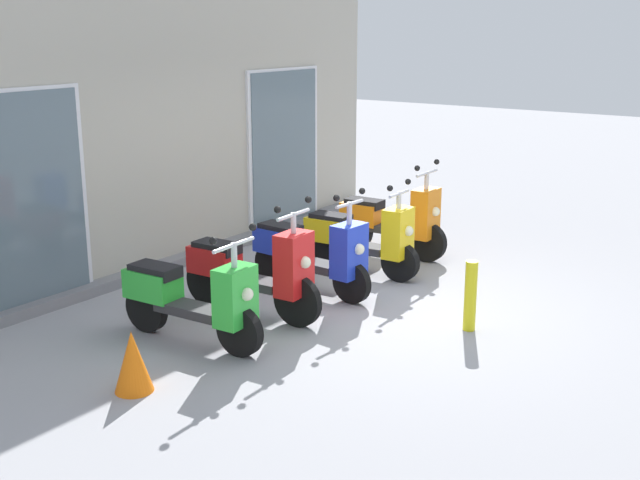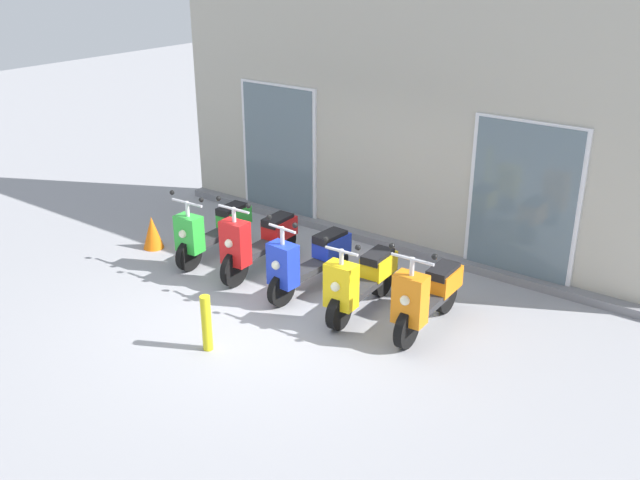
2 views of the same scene
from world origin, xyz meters
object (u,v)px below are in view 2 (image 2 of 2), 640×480
Objects in this scene: scooter_blue at (309,260)px; curb_bollard at (206,323)px; scooter_green at (214,229)px; scooter_red at (258,241)px; scooter_yellow at (361,280)px; scooter_orange at (427,295)px; traffic_cone at (152,232)px.

scooter_blue is 1.93m from curb_bollard.
scooter_red reaches higher than scooter_green.
scooter_green is at bearing 177.34° from scooter_yellow.
curb_bollard is (-0.93, -1.85, -0.10)m from scooter_yellow.
traffic_cone is (-4.66, -0.29, -0.21)m from scooter_orange.
scooter_red is at bearing 9.49° from traffic_cone.
scooter_orange is (0.90, 0.10, 0.02)m from scooter_yellow.
curb_bollard is (0.91, -1.97, -0.14)m from scooter_red.
scooter_red is 2.75m from scooter_orange.
scooter_green is 0.89m from scooter_red.
scooter_red is 2.39× the size of curb_bollard.
traffic_cone is at bearing 149.73° from curb_bollard.
scooter_red is 1.96m from traffic_cone.
scooter_orange is 2.99× the size of traffic_cone.
traffic_cone is (-1.02, -0.32, -0.19)m from scooter_green.
traffic_cone is (-2.86, -0.27, -0.21)m from scooter_blue.
traffic_cone is (-1.92, -0.32, -0.23)m from scooter_red.
traffic_cone is at bearing -162.51° from scooter_green.
traffic_cone is at bearing -170.51° from scooter_red.
scooter_green is 2.29× the size of curb_bollard.
scooter_yellow is 3.77m from traffic_cone.
curb_bollard is (1.80, -1.97, -0.10)m from scooter_green.
scooter_blue is at bearing 175.15° from scooter_yellow.
scooter_yellow is at bearing 2.97° from traffic_cone.
scooter_blue is (1.84, -0.05, 0.02)m from scooter_green.
scooter_yellow is 2.07m from curb_bollard.
scooter_yellow is (2.74, -0.13, -0.01)m from scooter_green.
scooter_yellow is 0.91m from scooter_orange.
scooter_green is 0.96× the size of scooter_red.
traffic_cone is (-3.76, -0.20, -0.19)m from scooter_yellow.
scooter_blue is 1.04× the size of scooter_yellow.
scooter_orange is at bearing 0.70° from scooter_blue.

